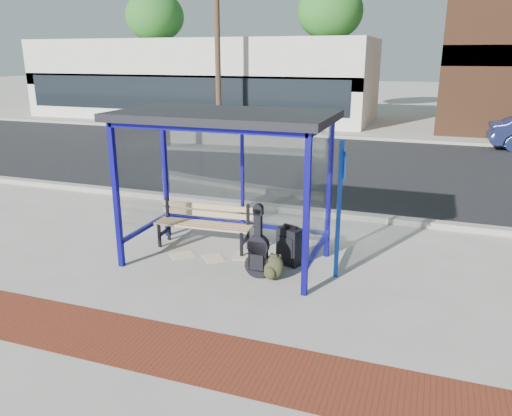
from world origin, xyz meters
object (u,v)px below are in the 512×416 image
at_px(bench, 204,222).
at_px(suitcase, 290,246).
at_px(guitar_bag, 258,253).
at_px(backpack, 273,268).

bearing_deg(bench, suitcase, -11.90).
distance_m(guitar_bag, suitcase, 0.71).
xyz_separation_m(suitcase, backpack, (-0.08, -0.63, -0.12)).
relative_size(guitar_bag, backpack, 2.81).
xyz_separation_m(bench, suitcase, (1.61, -0.24, -0.15)).
distance_m(suitcase, backpack, 0.65).
distance_m(bench, guitar_bag, 1.57).
distance_m(bench, suitcase, 1.64).
xyz_separation_m(bench, guitar_bag, (1.30, -0.87, -0.06)).
bearing_deg(guitar_bag, suitcase, 63.66).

